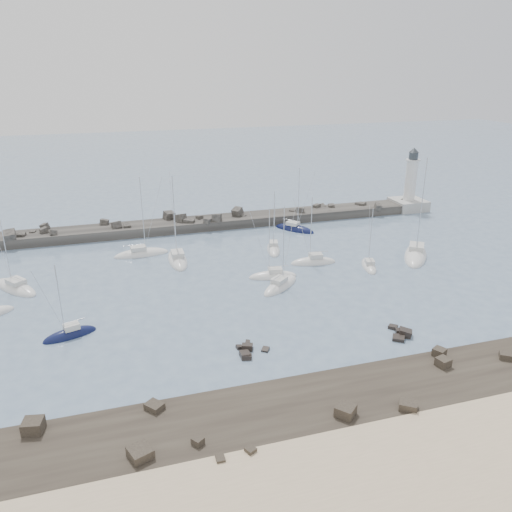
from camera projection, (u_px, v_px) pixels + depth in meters
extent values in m
plane|color=slate|center=(260.00, 310.00, 67.16)|extent=(400.00, 400.00, 0.00)
cube|color=beige|center=(381.00, 493.00, 38.57)|extent=(140.00, 14.00, 1.00)
cube|color=black|center=(327.00, 412.00, 47.50)|extent=(140.00, 12.00, 0.70)
cube|color=black|center=(140.00, 453.00, 41.50)|extent=(2.33, 2.41, 0.84)
cube|color=black|center=(408.00, 405.00, 47.32)|extent=(2.16, 2.09, 0.76)
cube|color=black|center=(443.00, 362.00, 53.98)|extent=(1.61, 1.60, 0.95)
cube|color=black|center=(345.00, 411.00, 46.39)|extent=(2.35, 2.35, 1.03)
cube|color=black|center=(33.00, 426.00, 44.34)|extent=(2.01, 1.93, 1.16)
cube|color=black|center=(439.00, 352.00, 55.95)|extent=(1.70, 1.71, 0.87)
cube|color=black|center=(198.00, 441.00, 42.94)|extent=(1.21, 1.22, 0.62)
cube|color=black|center=(154.00, 406.00, 47.33)|extent=(2.02, 2.07, 0.59)
cube|color=black|center=(251.00, 450.00, 42.00)|extent=(1.05, 1.07, 0.48)
cube|color=black|center=(505.00, 356.00, 55.43)|extent=(1.72, 1.71, 0.68)
cube|color=black|center=(512.00, 353.00, 56.34)|extent=(0.98, 0.97, 0.34)
cube|color=black|center=(220.00, 459.00, 41.15)|extent=(0.77, 0.86, 0.36)
cube|color=black|center=(245.00, 356.00, 56.47)|extent=(1.12, 1.36, 1.06)
cube|color=black|center=(246.00, 358.00, 56.23)|extent=(1.48, 1.51, 1.28)
cube|color=black|center=(265.00, 351.00, 57.77)|extent=(1.21, 1.24, 0.75)
cube|color=black|center=(247.00, 347.00, 57.90)|extent=(1.60, 1.58, 0.86)
cube|color=black|center=(248.00, 343.00, 59.21)|extent=(0.76, 0.92, 0.79)
cube|color=black|center=(239.00, 348.00, 58.16)|extent=(0.87, 0.85, 0.70)
cube|color=black|center=(399.00, 337.00, 60.57)|extent=(0.88, 0.95, 0.67)
cube|color=black|center=(405.00, 334.00, 60.70)|extent=(2.15, 1.99, 1.51)
cube|color=black|center=(398.00, 339.00, 59.87)|extent=(1.83, 1.77, 0.89)
cube|color=black|center=(400.00, 332.00, 61.21)|extent=(1.19, 1.10, 0.69)
cube|color=black|center=(393.00, 328.00, 62.56)|extent=(1.43, 1.49, 0.87)
cube|color=#322F2C|center=(167.00, 230.00, 99.04)|extent=(115.00, 6.00, 3.20)
cube|color=#322F2C|center=(207.00, 221.00, 98.20)|extent=(1.90, 1.89, 1.28)
cube|color=#322F2C|center=(292.00, 211.00, 105.92)|extent=(1.59, 1.62, 1.05)
cube|color=#322F2C|center=(53.00, 233.00, 91.25)|extent=(1.60, 1.78, 1.47)
cube|color=#322F2C|center=(127.00, 226.00, 95.60)|extent=(1.48, 1.68, 1.50)
cube|color=#322F2C|center=(241.00, 213.00, 103.58)|extent=(1.67, 1.70, 1.39)
cube|color=#322F2C|center=(237.00, 212.00, 102.53)|extent=(2.81, 2.81, 2.27)
cube|color=#322F2C|center=(362.00, 205.00, 110.53)|extent=(2.27, 2.26, 1.43)
cube|color=#322F2C|center=(402.00, 201.00, 113.27)|extent=(1.17, 1.18, 1.22)
cube|color=#322F2C|center=(10.00, 236.00, 89.07)|extent=(2.31, 2.88, 2.51)
cube|color=#322F2C|center=(21.00, 236.00, 90.60)|extent=(1.76, 1.64, 1.49)
cube|color=#322F2C|center=(27.00, 236.00, 91.69)|extent=(1.22, 1.14, 0.96)
cube|color=#322F2C|center=(33.00, 233.00, 92.65)|extent=(1.21, 1.23, 1.06)
cube|color=#322F2C|center=(45.00, 227.00, 94.29)|extent=(2.05, 1.84, 1.63)
cube|color=#322F2C|center=(169.00, 216.00, 100.36)|extent=(2.59, 2.47, 2.23)
cube|color=#322F2C|center=(315.00, 209.00, 109.09)|extent=(1.22, 1.17, 1.15)
cube|color=#322F2C|center=(44.00, 232.00, 92.38)|extent=(1.98, 1.78, 1.84)
cube|color=#322F2C|center=(317.00, 207.00, 108.76)|extent=(2.01, 1.79, 1.59)
cube|color=#322F2C|center=(199.00, 217.00, 100.66)|extent=(1.62, 1.67, 0.93)
cube|color=#322F2C|center=(331.00, 207.00, 108.98)|extent=(1.71, 1.72, 1.49)
cube|color=#322F2C|center=(378.00, 207.00, 108.27)|extent=(1.90, 2.21, 1.88)
cube|color=#322F2C|center=(217.00, 218.00, 99.05)|extent=(2.28, 2.50, 2.01)
cube|color=#322F2C|center=(181.00, 218.00, 98.79)|extent=(2.58, 2.86, 2.25)
cube|color=#322F2C|center=(243.00, 216.00, 102.52)|extent=(1.55, 1.68, 1.13)
cube|color=#322F2C|center=(357.00, 204.00, 111.06)|extent=(1.43, 1.44, 0.99)
cube|color=#322F2C|center=(104.00, 223.00, 97.09)|extent=(1.99, 1.80, 1.68)
cube|color=#322F2C|center=(331.00, 211.00, 106.54)|extent=(1.30, 1.32, 0.63)
cube|color=#322F2C|center=(300.00, 210.00, 104.94)|extent=(2.14, 1.92, 1.52)
cube|color=#322F2C|center=(322.00, 207.00, 109.91)|extent=(1.53, 1.62, 1.55)
cube|color=#322F2C|center=(116.00, 225.00, 95.37)|extent=(2.07, 2.40, 1.83)
cube|color=#322F2C|center=(189.00, 222.00, 98.44)|extent=(2.54, 2.30, 1.56)
cube|color=#A5A5A0|center=(408.00, 206.00, 113.41)|extent=(7.00, 7.00, 3.00)
cylinder|color=white|center=(411.00, 180.00, 111.25)|extent=(2.50, 2.50, 9.00)
cylinder|color=white|center=(413.00, 160.00, 109.65)|extent=(3.20, 3.20, 0.25)
cylinder|color=#33393E|center=(414.00, 156.00, 109.34)|extent=(2.00, 2.00, 1.60)
cone|color=#33393E|center=(414.00, 150.00, 108.87)|extent=(2.20, 2.20, 1.00)
ellipsoid|color=silver|center=(16.00, 289.00, 73.49)|extent=(8.19, 9.37, 2.27)
cube|color=silver|center=(16.00, 281.00, 72.76)|extent=(3.16, 3.30, 0.68)
cylinder|color=silver|center=(4.00, 240.00, 71.24)|extent=(0.12, 0.12, 12.90)
cylinder|color=silver|center=(18.00, 278.00, 72.17)|extent=(2.41, 3.08, 0.10)
ellipsoid|color=#0E143A|center=(70.00, 336.00, 60.74)|extent=(6.71, 3.85, 1.94)
cube|color=silver|center=(71.00, 327.00, 60.48)|extent=(2.10, 1.78, 0.71)
cylinder|color=silver|center=(60.00, 299.00, 58.61)|extent=(0.12, 0.12, 8.65)
cylinder|color=silver|center=(74.00, 321.00, 60.48)|extent=(2.47, 0.88, 0.10)
ellipsoid|color=silver|center=(178.00, 261.00, 83.93)|extent=(3.20, 9.86, 2.48)
cube|color=silver|center=(178.00, 254.00, 82.96)|extent=(2.02, 2.78, 0.79)
cylinder|color=silver|center=(174.00, 216.00, 81.86)|extent=(0.13, 0.13, 13.25)
cylinder|color=silver|center=(178.00, 251.00, 82.08)|extent=(0.18, 3.93, 0.11)
ellipsoid|color=silver|center=(142.00, 255.00, 86.55)|extent=(9.51, 3.44, 2.24)
cube|color=silver|center=(138.00, 248.00, 85.93)|extent=(2.72, 2.03, 0.67)
cylinder|color=silver|center=(143.00, 214.00, 84.17)|extent=(0.12, 0.12, 12.63)
cylinder|color=silver|center=(134.00, 245.00, 85.50)|extent=(3.74, 0.31, 0.10)
ellipsoid|color=silver|center=(273.00, 277.00, 77.47)|extent=(7.81, 3.45, 1.99)
cube|color=silver|center=(275.00, 270.00, 77.10)|extent=(2.32, 1.82, 0.66)
cylinder|color=silver|center=(269.00, 241.00, 75.25)|extent=(0.11, 0.11, 10.18)
cylinder|color=silver|center=(279.00, 266.00, 76.95)|extent=(3.00, 0.55, 0.09)
ellipsoid|color=silver|center=(273.00, 250.00, 88.72)|extent=(4.19, 7.74, 1.97)
cube|color=silver|center=(273.00, 243.00, 88.64)|extent=(1.99, 2.39, 0.65)
cylinder|color=silver|center=(274.00, 220.00, 86.07)|extent=(0.11, 0.11, 9.99)
cylinder|color=silver|center=(273.00, 239.00, 88.91)|extent=(0.88, 2.88, 0.09)
ellipsoid|color=silver|center=(280.00, 287.00, 74.14)|extent=(8.06, 7.32, 2.11)
cube|color=silver|center=(279.00, 280.00, 73.37)|extent=(2.87, 2.78, 0.67)
cylinder|color=silver|center=(284.00, 244.00, 72.31)|extent=(0.12, 0.12, 11.25)
cylinder|color=silver|center=(277.00, 277.00, 72.70)|extent=(2.63, 2.20, 0.10)
ellipsoid|color=#0E143A|center=(295.00, 230.00, 99.56)|extent=(7.53, 8.32, 2.13)
cube|color=silver|center=(293.00, 223.00, 99.33)|extent=(2.87, 2.96, 0.66)
cylinder|color=silver|center=(299.00, 197.00, 96.79)|extent=(0.11, 0.11, 11.60)
cylinder|color=silver|center=(290.00, 220.00, 99.42)|extent=(2.27, 2.71, 0.09)
ellipsoid|color=silver|center=(313.00, 263.00, 82.89)|extent=(7.91, 3.42, 2.16)
cube|color=silver|center=(316.00, 256.00, 82.48)|extent=(2.34, 1.83, 0.75)
cylinder|color=silver|center=(311.00, 228.00, 80.61)|extent=(0.13, 0.13, 10.34)
cylinder|color=silver|center=(319.00, 252.00, 82.30)|extent=(3.05, 0.53, 0.11)
ellipsoid|color=silver|center=(369.00, 267.00, 81.34)|extent=(3.93, 6.93, 1.79)
cube|color=silver|center=(370.00, 262.00, 80.65)|extent=(1.83, 2.17, 0.60)
cylinder|color=silver|center=(371.00, 235.00, 79.95)|extent=(0.10, 0.10, 8.94)
cylinder|color=silver|center=(371.00, 259.00, 80.02)|extent=(0.87, 2.56, 0.09)
ellipsoid|color=silver|center=(415.00, 256.00, 85.84)|extent=(9.90, 11.70, 2.74)
cube|color=silver|center=(417.00, 247.00, 85.80)|extent=(3.87, 4.07, 0.80)
cylinder|color=silver|center=(422.00, 206.00, 81.72)|extent=(0.14, 0.14, 15.93)
cylinder|color=silver|center=(417.00, 241.00, 86.26)|extent=(2.87, 3.89, 0.11)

